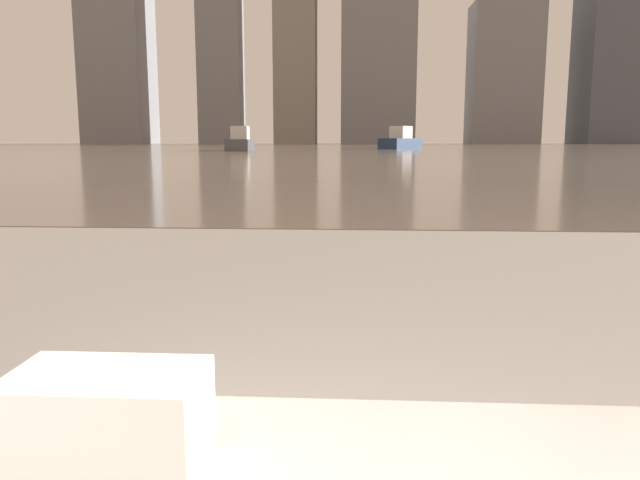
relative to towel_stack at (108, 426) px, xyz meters
name	(u,v)px	position (x,y,z in m)	size (l,w,h in m)	color
towel_stack	(108,426)	(0.00, 0.00, 0.00)	(0.27, 0.17, 0.16)	white
harbor_water	(355,149)	(0.06, 61.16, -0.62)	(180.00, 110.00, 0.01)	gray
harbor_boat_0	(401,141)	(4.45, 60.01, 0.15)	(4.54, 5.97, 2.15)	navy
harbor_boat_2	(240,142)	(-9.25, 50.19, 0.09)	(2.14, 5.40, 1.99)	#4C4C51
skyline_tower_0	(117,39)	(-44.70, 117.16, 18.61)	(11.29, 11.59, 38.46)	slate
skyline_tower_1	(219,2)	(-25.21, 117.16, 24.96)	(7.79, 6.16, 51.16)	slate
skyline_tower_4	(503,75)	(26.57, 117.16, 11.80)	(11.96, 10.00, 24.84)	slate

